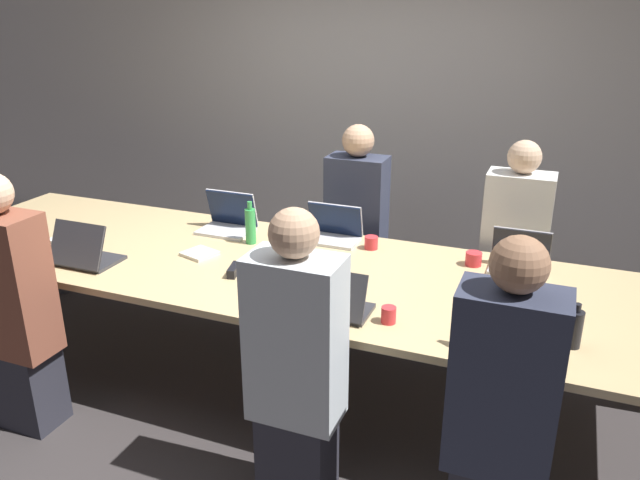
{
  "coord_description": "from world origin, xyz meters",
  "views": [
    {
      "loc": [
        1.47,
        -2.97,
        2.16
      ],
      "look_at": [
        0.25,
        0.1,
        0.91
      ],
      "focal_mm": 35.0,
      "sensor_mm": 36.0,
      "label": 1
    }
  ],
  "objects_px": {
    "person_near_left": "(14,310)",
    "person_far_right": "(513,254)",
    "laptop_near_left": "(84,253)",
    "person_near_midright": "(296,368)",
    "cup_far_right": "(474,259)",
    "laptop_far_center": "(333,230)",
    "person_far_center": "(356,229)",
    "laptop_near_midright": "(332,301)",
    "stapler": "(234,270)",
    "laptop_far_right": "(519,258)",
    "laptop_far_midleft": "(229,219)",
    "cup_far_center": "(371,243)",
    "bottle_far_midleft": "(251,225)",
    "cup_near_midright": "(389,315)",
    "laptop_near_right": "(509,339)",
    "cup_near_left": "(57,246)",
    "bottle_near_right": "(574,328)",
    "person_near_right": "(501,414)"
  },
  "relations": [
    {
      "from": "person_near_left",
      "to": "person_far_right",
      "type": "xyz_separation_m",
      "value": [
        2.31,
        1.75,
        -0.0
      ]
    },
    {
      "from": "laptop_near_left",
      "to": "person_near_midright",
      "type": "height_order",
      "value": "person_near_midright"
    },
    {
      "from": "person_near_midright",
      "to": "cup_far_right",
      "type": "bearing_deg",
      "value": -113.54
    },
    {
      "from": "laptop_far_center",
      "to": "person_far_center",
      "type": "bearing_deg",
      "value": 87.25
    },
    {
      "from": "laptop_near_midright",
      "to": "person_near_midright",
      "type": "relative_size",
      "value": 0.26
    },
    {
      "from": "stapler",
      "to": "laptop_near_left",
      "type": "bearing_deg",
      "value": 178.8
    },
    {
      "from": "cup_far_right",
      "to": "stapler",
      "type": "xyz_separation_m",
      "value": [
        -1.21,
        -0.62,
        -0.01
      ]
    },
    {
      "from": "laptop_far_right",
      "to": "laptop_far_midleft",
      "type": "xyz_separation_m",
      "value": [
        -1.84,
        -0.04,
        0.01
      ]
    },
    {
      "from": "cup_far_center",
      "to": "bottle_far_midleft",
      "type": "xyz_separation_m",
      "value": [
        -0.73,
        -0.19,
        0.08
      ]
    },
    {
      "from": "cup_near_midright",
      "to": "laptop_far_right",
      "type": "bearing_deg",
      "value": 60.0
    },
    {
      "from": "laptop_near_right",
      "to": "cup_near_midright",
      "type": "xyz_separation_m",
      "value": [
        -0.55,
        0.07,
        -0.03
      ]
    },
    {
      "from": "laptop_near_midright",
      "to": "cup_near_midright",
      "type": "bearing_deg",
      "value": -175.9
    },
    {
      "from": "laptop_near_right",
      "to": "cup_near_midright",
      "type": "relative_size",
      "value": 3.91
    },
    {
      "from": "person_near_left",
      "to": "cup_near_left",
      "type": "distance_m",
      "value": 0.62
    },
    {
      "from": "person_near_left",
      "to": "cup_far_right",
      "type": "xyz_separation_m",
      "value": [
        2.13,
        1.3,
        0.11
      ]
    },
    {
      "from": "person_near_left",
      "to": "person_near_midright",
      "type": "relative_size",
      "value": 1.0
    },
    {
      "from": "laptop_near_left",
      "to": "person_near_left",
      "type": "bearing_deg",
      "value": 83.82
    },
    {
      "from": "person_near_midright",
      "to": "laptop_near_midright",
      "type": "bearing_deg",
      "value": -91.48
    },
    {
      "from": "stapler",
      "to": "laptop_near_midright",
      "type": "bearing_deg",
      "value": -34.11
    },
    {
      "from": "laptop_far_center",
      "to": "laptop_near_right",
      "type": "xyz_separation_m",
      "value": [
        1.18,
        -1.01,
        0.0
      ]
    },
    {
      "from": "cup_far_right",
      "to": "bottle_near_right",
      "type": "xyz_separation_m",
      "value": [
        0.54,
        -0.76,
        0.05
      ]
    },
    {
      "from": "stapler",
      "to": "person_near_right",
      "type": "bearing_deg",
      "value": -37.28
    },
    {
      "from": "laptop_near_left",
      "to": "person_far_center",
      "type": "distance_m",
      "value": 1.79
    },
    {
      "from": "laptop_far_right",
      "to": "cup_near_midright",
      "type": "distance_m",
      "value": 1.02
    },
    {
      "from": "cup_far_right",
      "to": "cup_near_midright",
      "type": "xyz_separation_m",
      "value": [
        -0.26,
        -0.84,
        0.0
      ]
    },
    {
      "from": "person_near_left",
      "to": "laptop_far_midleft",
      "type": "bearing_deg",
      "value": -112.38
    },
    {
      "from": "person_far_right",
      "to": "laptop_far_midleft",
      "type": "xyz_separation_m",
      "value": [
        -1.78,
        -0.45,
        0.15
      ]
    },
    {
      "from": "person_far_right",
      "to": "person_near_midright",
      "type": "height_order",
      "value": "person_near_midright"
    },
    {
      "from": "person_near_left",
      "to": "stapler",
      "type": "relative_size",
      "value": 9.04
    },
    {
      "from": "cup_near_left",
      "to": "cup_far_right",
      "type": "relative_size",
      "value": 1.01
    },
    {
      "from": "laptop_far_midleft",
      "to": "person_near_midright",
      "type": "relative_size",
      "value": 0.25
    },
    {
      "from": "person_near_left",
      "to": "stapler",
      "type": "xyz_separation_m",
      "value": [
        0.92,
        0.68,
        0.09
      ]
    },
    {
      "from": "cup_far_center",
      "to": "stapler",
      "type": "relative_size",
      "value": 0.52
    },
    {
      "from": "stapler",
      "to": "cup_far_center",
      "type": "bearing_deg",
      "value": 33.55
    },
    {
      "from": "laptop_far_right",
      "to": "person_far_right",
      "type": "height_order",
      "value": "person_far_right"
    },
    {
      "from": "laptop_near_left",
      "to": "laptop_near_right",
      "type": "bearing_deg",
      "value": 177.57
    },
    {
      "from": "laptop_far_right",
      "to": "person_far_right",
      "type": "distance_m",
      "value": 0.44
    },
    {
      "from": "bottle_far_midleft",
      "to": "stapler",
      "type": "distance_m",
      "value": 0.49
    },
    {
      "from": "bottle_far_midleft",
      "to": "cup_far_right",
      "type": "bearing_deg",
      "value": 6.66
    },
    {
      "from": "person_far_center",
      "to": "cup_far_center",
      "type": "distance_m",
      "value": 0.54
    },
    {
      "from": "person_near_left",
      "to": "cup_near_left",
      "type": "xyz_separation_m",
      "value": [
        -0.22,
        0.57,
        0.12
      ]
    },
    {
      "from": "cup_far_center",
      "to": "cup_far_right",
      "type": "xyz_separation_m",
      "value": [
        0.62,
        -0.03,
        -0.0
      ]
    },
    {
      "from": "laptop_near_right",
      "to": "person_near_right",
      "type": "height_order",
      "value": "person_near_right"
    },
    {
      "from": "laptop_far_center",
      "to": "person_near_midright",
      "type": "bearing_deg",
      "value": -75.88
    },
    {
      "from": "laptop_near_left",
      "to": "person_far_center",
      "type": "relative_size",
      "value": 0.24
    },
    {
      "from": "person_near_right",
      "to": "laptop_far_midleft",
      "type": "bearing_deg",
      "value": -33.75
    },
    {
      "from": "person_near_midright",
      "to": "stapler",
      "type": "bearing_deg",
      "value": -44.5
    },
    {
      "from": "cup_near_midright",
      "to": "stapler",
      "type": "distance_m",
      "value": 0.97
    },
    {
      "from": "bottle_far_midleft",
      "to": "laptop_far_midleft",
      "type": "bearing_deg",
      "value": 147.36
    },
    {
      "from": "laptop_near_left",
      "to": "person_near_right",
      "type": "bearing_deg",
      "value": 169.25
    }
  ]
}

